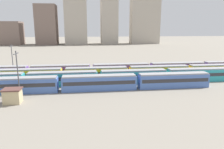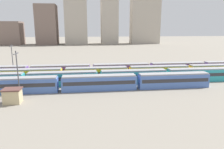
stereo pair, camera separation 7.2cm
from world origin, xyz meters
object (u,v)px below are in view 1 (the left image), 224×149
at_px(train_track_2, 189,71).
at_px(catenary_pole_0, 18,72).
at_px(signal_hut, 13,96).
at_px(catenary_pole_1, 12,59).
at_px(train_track_0, 99,82).
at_px(train_track_1, 167,76).
at_px(train_track_3, 121,69).

bearing_deg(train_track_2, catenary_pole_0, -163.43).
distance_m(train_track_2, signal_hut, 49.43).
distance_m(catenary_pole_0, catenary_pole_1, 23.43).
xyz_separation_m(train_track_0, train_track_2, (28.26, 10.40, 0.00)).
distance_m(train_track_1, train_track_3, 15.22).
height_order(train_track_1, catenary_pole_0, catenary_pole_0).
xyz_separation_m(train_track_1, train_track_2, (9.09, 5.20, 0.00)).
bearing_deg(catenary_pole_0, train_track_0, 10.50).
distance_m(train_track_3, catenary_pole_0, 32.18).
relative_size(train_track_2, catenary_pole_0, 11.00).
distance_m(train_track_1, train_track_2, 10.47).
distance_m(train_track_0, train_track_1, 19.86).
xyz_separation_m(train_track_2, catenary_pole_0, (-45.98, -13.68, 3.76)).
bearing_deg(train_track_1, catenary_pole_0, -167.05).
xyz_separation_m(train_track_0, train_track_3, (8.06, 15.60, 0.00)).
xyz_separation_m(train_track_0, train_track_1, (19.17, 5.20, 0.00)).
height_order(train_track_2, catenary_pole_0, catenary_pole_0).
height_order(train_track_0, train_track_1, same).
distance_m(catenary_pole_0, signal_hut, 5.56).
height_order(train_track_0, signal_hut, train_track_0).
bearing_deg(train_track_1, train_track_2, 29.78).
distance_m(catenary_pole_1, signal_hut, 27.17).
height_order(train_track_3, signal_hut, train_track_3).
relative_size(train_track_1, catenary_pole_0, 11.00).
height_order(train_track_1, catenary_pole_1, catenary_pole_1).
relative_size(train_track_1, catenary_pole_1, 11.31).
bearing_deg(catenary_pole_1, train_track_3, -5.26).
relative_size(train_track_3, signal_hut, 26.00).
xyz_separation_m(train_track_2, signal_hut, (-46.26, -17.41, -0.35)).
height_order(train_track_3, catenary_pole_0, catenary_pole_0).
bearing_deg(catenary_pole_0, train_track_3, 36.22).
distance_m(train_track_2, catenary_pole_1, 54.81).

